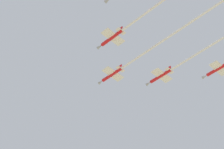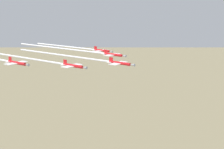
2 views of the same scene
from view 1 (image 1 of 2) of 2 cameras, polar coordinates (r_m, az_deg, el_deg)
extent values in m
cylinder|color=red|center=(162.36, 0.00, 0.00)|extent=(9.53, 5.16, 1.21)
cone|color=#9EA3AD|center=(165.57, -1.49, -0.99)|extent=(2.48, 1.95, 1.15)
cube|color=white|center=(162.04, 0.14, 0.08)|extent=(6.82, 9.48, 0.20)
cube|color=white|center=(160.16, 1.11, 0.74)|extent=(2.94, 4.05, 0.20)
cube|color=red|center=(160.88, 1.08, 0.98)|extent=(1.68, 0.88, 1.98)
cylinder|color=white|center=(147.67, 9.50, 6.27)|extent=(53.33, 24.55, 0.85)
cylinder|color=red|center=(149.59, -0.01, 4.94)|extent=(9.53, 5.16, 1.21)
cone|color=#9EA3AD|center=(152.56, -1.64, 3.76)|extent=(2.48, 1.95, 1.15)
cube|color=white|center=(149.29, 0.14, 5.03)|extent=(6.82, 9.48, 0.20)
cube|color=white|center=(147.58, 1.19, 5.81)|extent=(2.94, 4.05, 0.20)
cube|color=red|center=(148.36, 1.16, 6.04)|extent=(1.68, 0.88, 1.98)
cylinder|color=red|center=(163.31, 6.51, -0.20)|extent=(9.53, 5.16, 1.21)
cone|color=#9EA3AD|center=(166.03, 4.91, -1.19)|extent=(2.48, 1.95, 1.15)
cube|color=white|center=(163.04, 6.66, -0.12)|extent=(6.82, 9.48, 0.20)
cube|color=white|center=(161.47, 7.69, 0.53)|extent=(2.94, 4.05, 0.20)
cube|color=red|center=(162.18, 7.64, 0.77)|extent=(1.68, 0.88, 1.98)
cone|color=#9EA3AD|center=(137.56, -0.56, 9.91)|extent=(2.48, 1.95, 1.15)
cylinder|color=red|center=(166.00, 13.98, 0.73)|extent=(9.53, 5.16, 1.21)
cone|color=#9EA3AD|center=(168.06, 12.29, -0.26)|extent=(2.48, 1.95, 1.15)
cube|color=white|center=(165.78, 14.13, 0.81)|extent=(6.82, 9.48, 0.20)
camera|label=2|loc=(269.66, 4.16, -13.13)|focal=47.52mm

